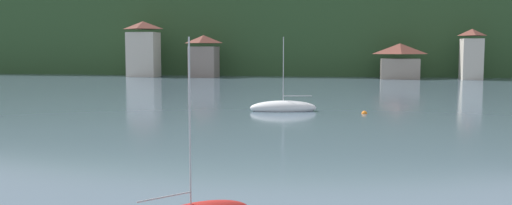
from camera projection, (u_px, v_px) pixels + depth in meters
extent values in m
cube|color=#2D4C28|center=(338.00, 32.00, 128.99)|extent=(352.00, 45.69, 18.57)
ellipsoid|color=#2D4C28|center=(214.00, 45.00, 146.25)|extent=(246.40, 31.98, 47.96)
cube|color=beige|center=(143.00, 55.00, 107.77)|extent=(5.57, 4.22, 8.51)
pyramid|color=brown|center=(143.00, 25.00, 107.24)|extent=(5.85, 4.43, 1.48)
cube|color=gray|center=(204.00, 62.00, 105.78)|extent=(5.08, 4.29, 5.77)
pyramid|color=brown|center=(204.00, 39.00, 105.38)|extent=(5.33, 4.50, 1.50)
cube|color=gray|center=(399.00, 69.00, 99.99)|extent=(6.65, 5.42, 3.60)
pyramid|color=brown|center=(400.00, 49.00, 99.66)|extent=(6.98, 5.69, 1.90)
cube|color=beige|center=(471.00, 59.00, 97.10)|extent=(3.37, 4.23, 7.09)
pyramid|color=brown|center=(472.00, 32.00, 96.66)|extent=(3.54, 4.45, 1.18)
ellipsoid|color=white|center=(283.00, 108.00, 47.17)|extent=(5.83, 2.81, 1.24)
cylinder|color=#B7B7BC|center=(283.00, 71.00, 46.87)|extent=(0.07, 0.07, 5.63)
cylinder|color=#ADADB2|center=(298.00, 96.00, 47.11)|extent=(2.39, 0.58, 0.06)
cylinder|color=#B7B7BC|center=(190.00, 126.00, 15.67)|extent=(0.05, 0.05, 4.98)
cylinder|color=#ADADB2|center=(165.00, 197.00, 15.31)|extent=(1.12, 1.32, 0.05)
sphere|color=orange|center=(364.00, 114.00, 45.34)|extent=(0.47, 0.47, 0.47)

